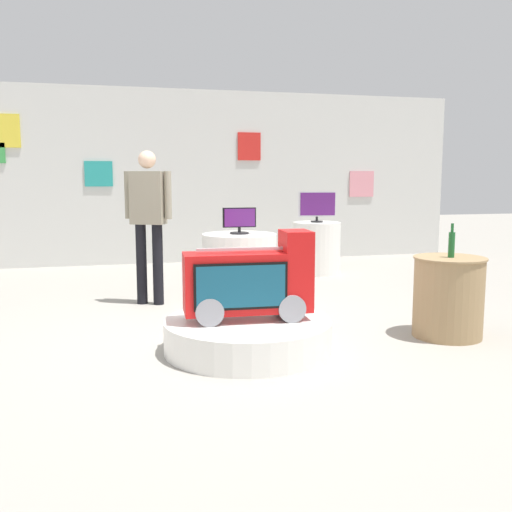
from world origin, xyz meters
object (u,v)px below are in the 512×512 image
Objects in this scene: display_pedestal_left_rear at (316,248)px; shopper_browsing_near_truck at (148,215)px; side_table_round at (448,296)px; tv_on_center_rear at (239,221)px; main_display_pedestal at (248,335)px; display_pedestal_center_rear at (240,266)px; tv_on_left_rear at (317,205)px; novelty_firetruck_tv at (250,284)px; bottle_on_side_table at (452,244)px.

display_pedestal_left_rear is 3.10m from shopper_browsing_near_truck.
tv_on_center_rear is at bearing 124.81° from side_table_round.
main_display_pedestal is 1.91× the size of side_table_round.
main_display_pedestal is at bearing -71.67° from shopper_browsing_near_truck.
tv_on_left_rear is at bearing 43.69° from display_pedestal_center_rear.
display_pedestal_center_rear is 0.55m from tv_on_center_rear.
side_table_round is at bearing -55.19° from tv_on_center_rear.
shopper_browsing_near_truck reaches higher than novelty_firetruck_tv.
tv_on_center_rear is 2.61m from bottle_on_side_table.
tv_on_left_rear is at bearing 61.79° from novelty_firetruck_tv.
shopper_browsing_near_truck is at bearing 141.04° from side_table_round.
main_display_pedestal is at bearing 158.81° from novelty_firetruck_tv.
display_pedestal_center_rear is (-1.53, -1.47, -0.65)m from tv_on_left_rear.
bottle_on_side_table is at bearing -1.67° from main_display_pedestal.
tv_on_left_rear reaches higher than display_pedestal_left_rear.
shopper_browsing_near_truck reaches higher than side_table_round.
tv_on_center_rear reaches higher than novelty_firetruck_tv.
novelty_firetruck_tv is 4.08m from tv_on_left_rear.
tv_on_center_rear is (-1.53, -1.47, 0.55)m from display_pedestal_left_rear.
tv_on_left_rear is 3.66m from side_table_round.
main_display_pedestal is 2.33m from shopper_browsing_near_truck.
shopper_browsing_near_truck is at bearing -176.48° from display_pedestal_center_rear.
tv_on_left_rear reaches higher than main_display_pedestal.
novelty_firetruck_tv is 1.88m from side_table_round.
tv_on_center_rear reaches higher than display_pedestal_left_rear.
side_table_round is at bearing -38.96° from shopper_browsing_near_truck.
side_table_round is 0.42× the size of shopper_browsing_near_truck.
display_pedestal_left_rear is 3.61m from side_table_round.
novelty_firetruck_tv is at bearing -100.32° from tv_on_center_rear.
main_display_pedestal is 4.58× the size of bottle_on_side_table.
display_pedestal_left_rear is 2.12m from display_pedestal_center_rear.
side_table_round is (1.89, -0.03, 0.24)m from main_display_pedestal.
bottle_on_side_table is at bearing -55.57° from display_pedestal_center_rear.
novelty_firetruck_tv is 0.62× the size of shopper_browsing_near_truck.
side_table_round is (-0.05, -3.60, -0.66)m from tv_on_left_rear.
main_display_pedestal is 3.51× the size of tv_on_center_rear.
tv_on_center_rear is 1.30× the size of bottle_on_side_table.
novelty_firetruck_tv is 2.21m from shopper_browsing_near_truck.
main_display_pedestal is 0.44m from novelty_firetruck_tv.
display_pedestal_left_rear is (1.92, 3.58, -0.18)m from novelty_firetruck_tv.
main_display_pedestal is 1.90m from side_table_round.
main_display_pedestal is at bearing -118.47° from display_pedestal_left_rear.
shopper_browsing_near_truck reaches higher than display_pedestal_left_rear.
bottle_on_side_table reaches higher than novelty_firetruck_tv.
novelty_firetruck_tv is 2.68× the size of tv_on_center_rear.
bottle_on_side_table reaches higher than display_pedestal_center_rear.
tv_on_left_rear is 0.77× the size of side_table_round.
novelty_firetruck_tv is at bearing 178.55° from bottle_on_side_table.
display_pedestal_left_rear is 2.20m from tv_on_center_rear.
novelty_firetruck_tv is 2.15m from display_pedestal_center_rear.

